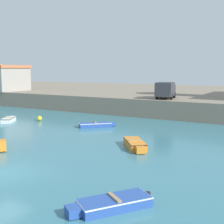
# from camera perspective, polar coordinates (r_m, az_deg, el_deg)

# --- Properties ---
(ground_plane) EXTENTS (200.00, 200.00, 0.00)m
(ground_plane) POSITION_cam_1_polar(r_m,az_deg,el_deg) (20.42, -19.08, -10.61)
(ground_plane) COLOR teal
(quay_seawall) EXTENTS (120.00, 40.00, 2.39)m
(quay_seawall) POSITION_cam_1_polar(r_m,az_deg,el_deg) (58.83, 15.51, 2.55)
(quay_seawall) COLOR gray
(quay_seawall) RESTS_ON ground
(dinghy_blue_0) EXTENTS (3.51, 3.47, 0.56)m
(dinghy_blue_0) POSITION_cam_1_polar(r_m,az_deg,el_deg) (34.36, -2.90, -2.31)
(dinghy_blue_0) COLOR #284C9E
(dinghy_blue_0) RESTS_ON ground
(dinghy_orange_2) EXTENTS (3.16, 3.58, 0.67)m
(dinghy_orange_2) POSITION_cam_1_polar(r_m,az_deg,el_deg) (25.35, 4.24, -5.86)
(dinghy_orange_2) COLOR orange
(dinghy_orange_2) RESTS_ON ground
(dinghy_blue_4) EXTENTS (3.10, 3.84, 0.56)m
(dinghy_blue_4) POSITION_cam_1_polar(r_m,az_deg,el_deg) (14.78, -0.02, -16.31)
(dinghy_blue_4) COLOR #284C9E
(dinghy_blue_4) RESTS_ON ground
(dinghy_white_5) EXTENTS (2.33, 3.11, 0.59)m
(dinghy_white_5) POSITION_cam_1_polar(r_m,az_deg,el_deg) (39.69, -18.38, -1.31)
(dinghy_white_5) COLOR white
(dinghy_white_5) RESTS_ON ground
(mooring_buoy) EXTENTS (0.61, 0.61, 0.61)m
(mooring_buoy) POSITION_cam_1_polar(r_m,az_deg,el_deg) (39.45, -13.11, -1.14)
(mooring_buoy) COLOR yellow
(mooring_buoy) RESTS_ON ground
(harbor_shed_near_wharf) EXTENTS (8.35, 7.20, 4.65)m
(harbor_shed_near_wharf) POSITION_cam_1_polar(r_m,az_deg,el_deg) (61.49, -19.53, 5.91)
(harbor_shed_near_wharf) COLOR gray
(harbor_shed_near_wharf) RESTS_ON quay_seawall
(truck_on_quay) EXTENTS (2.80, 4.59, 2.20)m
(truck_on_quay) POSITION_cam_1_polar(r_m,az_deg,el_deg) (42.39, 9.78, 4.06)
(truck_on_quay) COLOR #333338
(truck_on_quay) RESTS_ON quay_seawall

